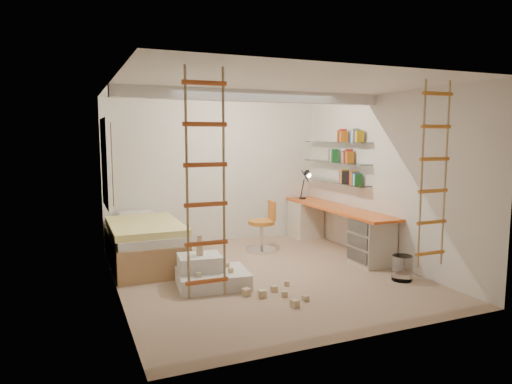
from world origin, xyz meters
name	(u,v)px	position (x,y,z in m)	size (l,w,h in m)	color
floor	(264,275)	(0.00, 0.00, 0.00)	(4.50, 4.50, 0.00)	tan
ceiling_beam	(256,96)	(0.00, 0.30, 2.52)	(4.00, 0.18, 0.16)	white
window_frame	(106,163)	(-1.97, 1.50, 1.55)	(0.06, 1.15, 1.35)	white
window_blind	(109,163)	(-1.93, 1.50, 1.55)	(0.02, 1.00, 1.20)	#4C2D1E
rope_ladder_left	(206,185)	(-1.35, -1.75, 1.52)	(0.41, 0.04, 2.13)	#D64E24
rope_ladder_right	(434,175)	(1.35, -1.75, 1.52)	(0.41, 0.04, 2.13)	orange
waste_bin	(402,268)	(1.63, -0.96, 0.17)	(0.27, 0.27, 0.34)	white
desk	(335,226)	(1.72, 0.86, 0.40)	(0.56, 2.80, 0.75)	orange
shelves	(336,162)	(1.87, 1.13, 1.50)	(0.25, 1.80, 0.71)	white
bed	(144,243)	(-1.48, 1.23, 0.33)	(1.02, 2.00, 0.69)	#AD7F51
task_lamp	(307,180)	(1.67, 1.82, 1.14)	(0.14, 0.36, 0.57)	black
swivel_chair	(263,233)	(0.51, 1.22, 0.32)	(0.58, 0.58, 0.87)	#C27425
play_platform	(209,274)	(-0.86, -0.17, 0.16)	(0.98, 0.80, 0.40)	silver
toy_blocks	(244,276)	(-0.52, -0.54, 0.20)	(1.21, 1.27, 0.67)	#CCB284
books	(336,155)	(1.87, 1.13, 1.63)	(0.14, 0.64, 0.92)	#1E722D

